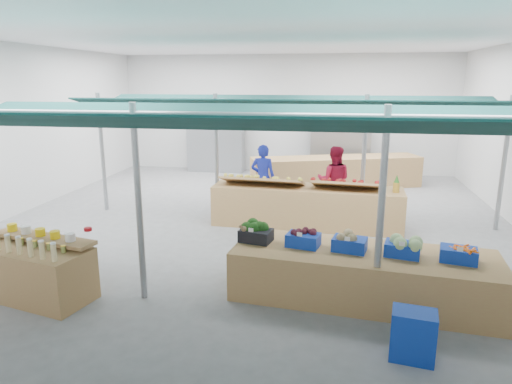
% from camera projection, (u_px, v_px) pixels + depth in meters
% --- Properties ---
extents(floor, '(13.00, 13.00, 0.00)m').
position_uv_depth(floor, '(253.00, 223.00, 10.80)').
color(floor, slate).
rests_on(floor, ground).
extents(hall, '(13.00, 13.00, 13.00)m').
position_uv_depth(hall, '(263.00, 107.00, 11.54)').
color(hall, silver).
rests_on(hall, ground).
extents(pole_grid, '(10.00, 4.60, 3.00)m').
position_uv_depth(pole_grid, '(275.00, 162.00, 8.57)').
color(pole_grid, gray).
rests_on(pole_grid, floor).
extents(awnings, '(9.50, 7.08, 0.30)m').
position_uv_depth(awnings, '(276.00, 109.00, 8.34)').
color(awnings, '#092A2A').
rests_on(awnings, pole_grid).
extents(back_shelving_left, '(2.00, 0.50, 2.00)m').
position_uv_depth(back_shelving_left, '(216.00, 145.00, 16.72)').
color(back_shelving_left, '#B23F33').
rests_on(back_shelving_left, floor).
extents(back_shelving_right, '(2.00, 0.50, 2.00)m').
position_uv_depth(back_shelving_right, '(340.00, 148.00, 15.96)').
color(back_shelving_right, '#B23F33').
rests_on(back_shelving_right, floor).
extents(bottle_shelf, '(1.98, 1.45, 1.10)m').
position_uv_depth(bottle_shelf, '(36.00, 270.00, 7.06)').
color(bottle_shelf, '#9B6B43').
rests_on(bottle_shelf, floor).
extents(veg_counter, '(4.07, 1.71, 0.77)m').
position_uv_depth(veg_counter, '(362.00, 275.00, 7.00)').
color(veg_counter, '#9B6B43').
rests_on(veg_counter, floor).
extents(fruit_counter, '(4.34, 1.18, 0.92)m').
position_uv_depth(fruit_counter, '(306.00, 206.00, 10.54)').
color(fruit_counter, '#9B6B43').
rests_on(fruit_counter, floor).
extents(far_counter, '(5.38, 2.82, 0.96)m').
position_uv_depth(far_counter, '(336.00, 172.00, 14.37)').
color(far_counter, '#9B6B43').
rests_on(far_counter, floor).
extents(crate_stack, '(0.57, 0.44, 0.62)m').
position_uv_depth(crate_stack, '(413.00, 335.00, 5.49)').
color(crate_stack, '#0E31A2').
rests_on(crate_stack, floor).
extents(vendor_left, '(0.64, 0.44, 1.72)m').
position_uv_depth(vendor_left, '(263.00, 178.00, 11.70)').
color(vendor_left, '#18249F').
rests_on(vendor_left, floor).
extents(vendor_right, '(0.86, 0.68, 1.72)m').
position_uv_depth(vendor_right, '(334.00, 180.00, 11.39)').
color(vendor_right, maroon).
rests_on(vendor_right, floor).
extents(crate_broccoli, '(0.56, 0.45, 0.35)m').
position_uv_depth(crate_broccoli, '(256.00, 232.00, 7.33)').
color(crate_broccoli, black).
rests_on(crate_broccoli, veg_counter).
extents(crate_beets, '(0.56, 0.45, 0.29)m').
position_uv_depth(crate_beets, '(303.00, 238.00, 7.13)').
color(crate_beets, '#0E31A2').
rests_on(crate_beets, veg_counter).
extents(crate_celeriac, '(0.56, 0.45, 0.31)m').
position_uv_depth(crate_celeriac, '(350.00, 241.00, 6.93)').
color(crate_celeriac, '#0E31A2').
rests_on(crate_celeriac, veg_counter).
extents(crate_cabbage, '(0.56, 0.45, 0.35)m').
position_uv_depth(crate_cabbage, '(403.00, 245.00, 6.73)').
color(crate_cabbage, '#0E31A2').
rests_on(crate_cabbage, veg_counter).
extents(crate_carrots, '(0.56, 0.45, 0.29)m').
position_uv_depth(crate_carrots, '(459.00, 254.00, 6.53)').
color(crate_carrots, '#0E31A2').
rests_on(crate_carrots, veg_counter).
extents(sparrow, '(0.12, 0.09, 0.11)m').
position_uv_depth(sparrow, '(243.00, 228.00, 7.22)').
color(sparrow, brown).
rests_on(sparrow, crate_broccoli).
extents(pole_ribbon, '(0.12, 0.12, 0.28)m').
position_uv_depth(pole_ribbon, '(88.00, 231.00, 6.92)').
color(pole_ribbon, '#B70C13').
rests_on(pole_ribbon, pole_grid).
extents(apple_heap_yellow, '(1.95, 0.84, 0.27)m').
position_uv_depth(apple_heap_yellow, '(262.00, 179.00, 10.50)').
color(apple_heap_yellow, '#997247').
rests_on(apple_heap_yellow, fruit_counter).
extents(apple_heap_red, '(1.55, 0.81, 0.27)m').
position_uv_depth(apple_heap_red, '(346.00, 183.00, 10.11)').
color(apple_heap_red, '#997247').
rests_on(apple_heap_red, fruit_counter).
extents(pineapple, '(0.14, 0.14, 0.39)m').
position_uv_depth(pineapple, '(396.00, 184.00, 9.89)').
color(pineapple, '#8C6019').
rests_on(pineapple, fruit_counter).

